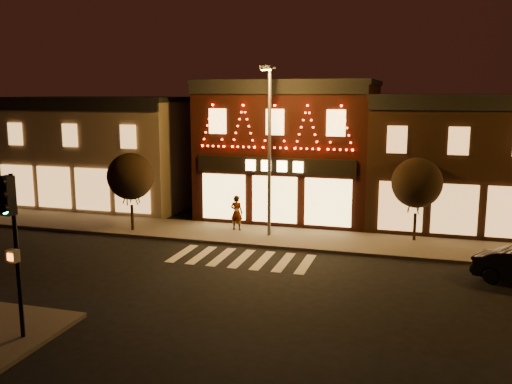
% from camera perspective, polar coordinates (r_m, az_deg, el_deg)
% --- Properties ---
extents(ground, '(120.00, 120.00, 0.00)m').
position_cam_1_polar(ground, '(22.49, -4.64, -9.63)').
color(ground, black).
rests_on(ground, ground).
extents(sidewalk_far, '(44.00, 4.00, 0.15)m').
position_cam_1_polar(sidewalk_far, '(29.28, 4.72, -4.79)').
color(sidewalk_far, '#47423D').
rests_on(sidewalk_far, ground).
extents(building_left, '(12.20, 8.28, 7.30)m').
position_cam_1_polar(building_left, '(39.76, -15.02, 4.10)').
color(building_left, '#80705B').
rests_on(building_left, ground).
extents(building_pulp, '(10.20, 8.34, 8.30)m').
position_cam_1_polar(building_pulp, '(34.73, 3.61, 4.44)').
color(building_pulp, black).
rests_on(building_pulp, ground).
extents(building_right_a, '(9.20, 8.28, 7.50)m').
position_cam_1_polar(building_right_a, '(33.97, 19.45, 3.07)').
color(building_right_a, '#341F12').
rests_on(building_right_a, ground).
extents(traffic_signal_near, '(0.40, 0.53, 5.09)m').
position_cam_1_polar(traffic_signal_near, '(18.02, -23.67, -3.08)').
color(traffic_signal_near, black).
rests_on(traffic_signal_near, sidewalk_near).
extents(streetlamp_mid, '(0.67, 2.01, 8.77)m').
position_cam_1_polar(streetlamp_mid, '(28.55, 1.33, 5.51)').
color(streetlamp_mid, '#59595E').
rests_on(streetlamp_mid, sidewalk_far).
extents(tree_left, '(2.53, 2.53, 4.24)m').
position_cam_1_polar(tree_left, '(30.96, -12.66, 1.56)').
color(tree_left, black).
rests_on(tree_left, sidewalk_far).
extents(tree_right, '(2.53, 2.53, 4.23)m').
position_cam_1_polar(tree_right, '(29.21, 16.09, 0.90)').
color(tree_right, black).
rests_on(tree_right, sidewalk_far).
extents(pedestrian, '(0.75, 0.53, 1.92)m').
position_cam_1_polar(pedestrian, '(30.58, -1.99, -2.12)').
color(pedestrian, gray).
rests_on(pedestrian, sidewalk_far).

